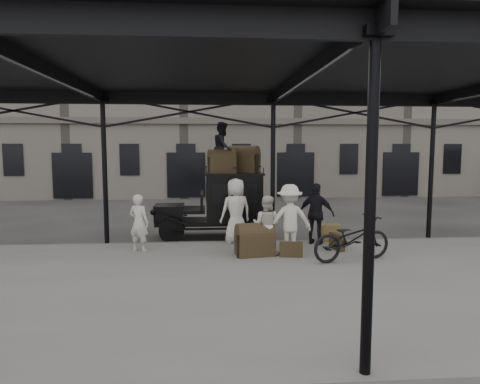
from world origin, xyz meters
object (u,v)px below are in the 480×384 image
object	(u,v)px
taxi	(224,202)
steamer_trunk_platform	(255,242)
porter_official	(316,214)
bicycle	(352,239)
steamer_trunk_roof_near	(222,163)
porter_left	(139,223)

from	to	relation	value
taxi	steamer_trunk_platform	size ratio (longest dim) A/B	3.70
porter_official	steamer_trunk_platform	world-z (taller)	porter_official
bicycle	steamer_trunk_platform	world-z (taller)	bicycle
taxi	porter_official	xyz separation A→B (m)	(2.65, -1.80, -0.15)
taxi	steamer_trunk_roof_near	xyz separation A→B (m)	(-0.08, -0.25, 1.29)
steamer_trunk_platform	porter_official	bearing A→B (deg)	20.54
porter_official	steamer_trunk_platform	size ratio (longest dim) A/B	1.83
porter_official	bicycle	xyz separation A→B (m)	(0.43, -1.90, -0.34)
porter_official	steamer_trunk_roof_near	bearing A→B (deg)	-0.48
porter_left	taxi	bearing A→B (deg)	-113.17
porter_official	steamer_trunk_platform	xyz separation A→B (m)	(-1.95, -1.17, -0.54)
taxi	steamer_trunk_platform	bearing A→B (deg)	-76.77
porter_left	bicycle	xyz separation A→B (m)	(5.51, -1.40, -0.23)
steamer_trunk_roof_near	steamer_trunk_platform	distance (m)	3.46
porter_official	steamer_trunk_roof_near	size ratio (longest dim) A/B	2.11
steamer_trunk_roof_near	bicycle	bearing A→B (deg)	-56.83
bicycle	porter_official	bearing A→B (deg)	-2.10
porter_left	porter_official	bearing A→B (deg)	-151.04
bicycle	steamer_trunk_roof_near	size ratio (longest dim) A/B	2.51
porter_left	steamer_trunk_roof_near	world-z (taller)	steamer_trunk_roof_near
taxi	bicycle	bearing A→B (deg)	-50.26
taxi	porter_left	xyz separation A→B (m)	(-2.43, -2.31, -0.26)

